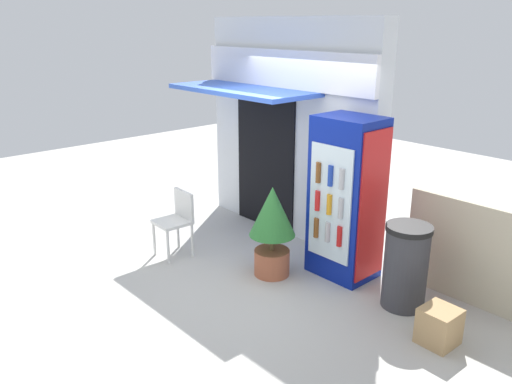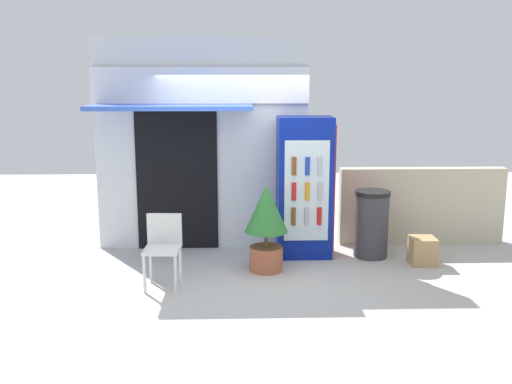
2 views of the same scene
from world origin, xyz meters
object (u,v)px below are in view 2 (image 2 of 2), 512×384
potted_plant_near_shop (266,221)px  trash_bin (371,224)px  cardboard_box (423,251)px  drink_cooler (305,187)px  plastic_chair (163,244)px

potted_plant_near_shop → trash_bin: (1.49, 0.55, -0.19)m
cardboard_box → drink_cooler: bearing=163.0°
trash_bin → cardboard_box: trash_bin is taller
trash_bin → cardboard_box: bearing=-29.8°
potted_plant_near_shop → cardboard_box: 2.17m
plastic_chair → drink_cooler: bearing=33.1°
drink_cooler → plastic_chair: 2.22m
drink_cooler → potted_plant_near_shop: 0.93m
drink_cooler → trash_bin: 1.06m
plastic_chair → potted_plant_near_shop: size_ratio=0.77×
cardboard_box → potted_plant_near_shop: bearing=-174.8°
trash_bin → cardboard_box: size_ratio=2.56×
drink_cooler → potted_plant_near_shop: bearing=-130.4°
plastic_chair → cardboard_box: (3.36, 0.71, -0.34)m
plastic_chair → trash_bin: (2.74, 1.07, -0.05)m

